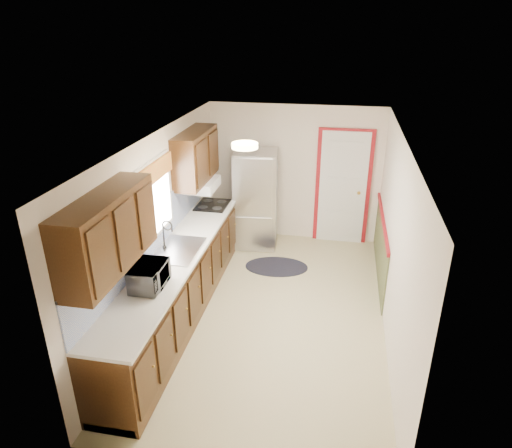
% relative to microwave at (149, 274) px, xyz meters
% --- Properties ---
extents(room_shell, '(3.20, 5.20, 2.52)m').
position_rel_microwave_xyz_m(room_shell, '(1.20, 1.10, 0.10)').
color(room_shell, '#C4BA8A').
rests_on(room_shell, ground).
extents(kitchen_run, '(0.63, 4.00, 2.20)m').
position_rel_microwave_xyz_m(kitchen_run, '(-0.04, 0.81, -0.29)').
color(kitchen_run, '#331C0B').
rests_on(kitchen_run, ground).
extents(back_wall_trim, '(1.12, 2.30, 2.08)m').
position_rel_microwave_xyz_m(back_wall_trim, '(2.19, 3.31, -0.22)').
color(back_wall_trim, maroon).
rests_on(back_wall_trim, ground).
extents(ceiling_fixture, '(0.30, 0.30, 0.06)m').
position_rel_microwave_xyz_m(ceiling_fixture, '(0.90, 0.90, 1.26)').
color(ceiling_fixture, '#FFD88C').
rests_on(ceiling_fixture, room_shell).
extents(microwave, '(0.28, 0.49, 0.33)m').
position_rel_microwave_xyz_m(microwave, '(0.00, 0.00, 0.00)').
color(microwave, white).
rests_on(microwave, kitchen_run).
extents(refrigerator, '(0.77, 0.74, 1.70)m').
position_rel_microwave_xyz_m(refrigerator, '(0.60, 3.15, -0.26)').
color(refrigerator, '#B7B7BC').
rests_on(refrigerator, ground).
extents(rug, '(1.07, 0.75, 0.01)m').
position_rel_microwave_xyz_m(rug, '(1.09, 2.36, -1.10)').
color(rug, black).
rests_on(rug, ground).
extents(cooktop, '(0.48, 0.58, 0.02)m').
position_rel_microwave_xyz_m(cooktop, '(0.01, 2.50, -0.15)').
color(cooktop, black).
rests_on(cooktop, kitchen_run).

